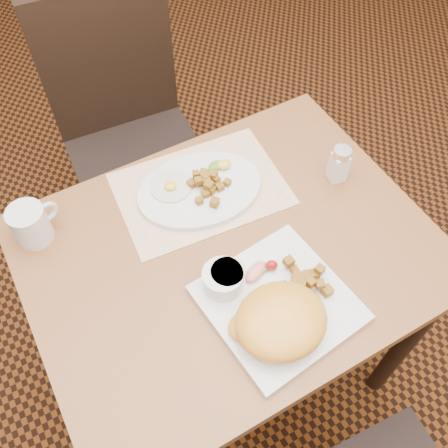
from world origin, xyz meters
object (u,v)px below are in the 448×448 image
plate_square (278,303)px  salt_shaker (339,164)px  chair_far (128,128)px  plate_oval (200,190)px  table (231,273)px  coffee_mug (31,224)px

plate_square → salt_shaker: size_ratio=2.80×
salt_shaker → chair_far: bearing=116.9°
chair_far → plate_oval: chair_far is taller
table → plate_square: 0.21m
plate_oval → salt_shaker: (0.32, -0.12, 0.04)m
plate_square → salt_shaker: 0.39m
plate_square → coffee_mug: bearing=132.8°
salt_shaker → coffee_mug: bearing=164.5°
table → plate_oval: size_ratio=2.96×
table → salt_shaker: size_ratio=9.00×
plate_square → coffee_mug: size_ratio=2.50×
table → salt_shaker: bearing=9.4°
chair_far → plate_oval: (0.01, -0.51, 0.22)m
salt_shaker → plate_oval: bearing=158.6°
table → coffee_mug: 0.47m
plate_oval → coffee_mug: (-0.38, 0.07, 0.04)m
plate_square → table: bearing=95.7°
chair_far → salt_shaker: (0.32, -0.64, 0.26)m
plate_oval → plate_square: bearing=-89.6°
chair_far → plate_square: bearing=94.9°
plate_oval → chair_far: bearing=90.7°
plate_square → plate_oval: plate_oval is taller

